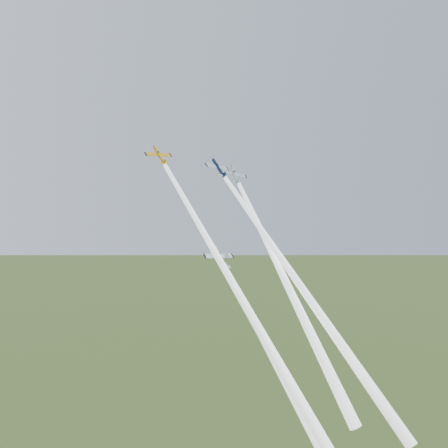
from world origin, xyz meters
TOP-DOWN VIEW (x-y plane):
  - plane_yellow at (-8.22, 7.68)m, footprint 7.48×6.10m
  - smoke_trail_yellow at (-6.16, -21.24)m, footprint 6.13×55.15m
  - plane_navy at (2.90, 0.19)m, footprint 7.30×6.69m
  - smoke_trail_navy at (6.57, -24.60)m, footprint 9.12×47.09m
  - plane_silver_right at (8.67, 1.73)m, footprint 8.34×6.47m
  - smoke_trail_silver_right at (5.33, -20.88)m, footprint 8.48×42.72m
  - plane_silver_low at (-1.47, -6.57)m, footprint 7.87×6.13m
  - smoke_trail_silver_low at (-1.39, -27.38)m, footprint 2.37×38.78m

SIDE VIEW (x-z plane):
  - smoke_trail_silver_low at x=-1.39m, z-range 43.36..83.35m
  - smoke_trail_yellow at x=-6.16m, z-range 48.92..105.83m
  - smoke_trail_navy at x=6.57m, z-range 54.23..103.01m
  - smoke_trail_silver_right at x=5.33m, z-range 57.45..101.67m
  - plane_silver_low at x=-1.47m, z-range 81.58..88.17m
  - plane_silver_right at x=8.67m, z-range 99.79..106.60m
  - plane_navy at x=2.90m, z-range 101.27..107.80m
  - plane_yellow at x=-8.22m, z-range 104.41..110.31m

